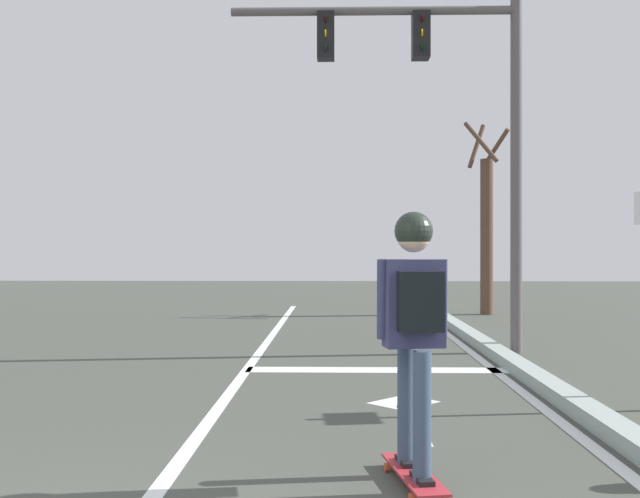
{
  "coord_description": "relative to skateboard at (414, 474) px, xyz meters",
  "views": [
    {
      "loc": [
        1.39,
        -2.38,
        1.45
      ],
      "look_at": [
        1.23,
        4.76,
        1.44
      ],
      "focal_mm": 41.61,
      "sensor_mm": 36.0,
      "label": 1
    }
  ],
  "objects": [
    {
      "name": "stop_bar",
      "position": [
        0.0,
        4.27,
        -0.07
      ],
      "size": [
        3.09,
        0.4,
        0.01
      ],
      "primitive_type": "cube",
      "color": "silver",
      "rests_on": "ground"
    },
    {
      "name": "roadside_tree",
      "position": [
        2.8,
        11.68,
        1.83
      ],
      "size": [
        1.02,
        1.02,
        4.2
      ],
      "color": "brown",
      "rests_on": "ground"
    },
    {
      "name": "traffic_signal_mast",
      "position": [
        0.98,
        5.77,
        3.52
      ],
      "size": [
        4.04,
        0.34,
        5.12
      ],
      "color": "#5C5557",
      "rests_on": "ground"
    },
    {
      "name": "curb_strip",
      "position": [
        1.65,
        3.84,
        0.0
      ],
      "size": [
        0.24,
        24.0,
        0.14
      ],
      "primitive_type": "cube",
      "color": "#94A19A",
      "rests_on": "ground"
    },
    {
      "name": "lane_line_curbside",
      "position": [
        1.4,
        3.84,
        -0.07
      ],
      "size": [
        0.12,
        20.0,
        0.01
      ],
      "primitive_type": "cube",
      "color": "silver",
      "rests_on": "ground"
    },
    {
      "name": "lane_arrow_stem",
      "position": [
        0.16,
        1.58,
        -0.07
      ],
      "size": [
        0.16,
        1.4,
        0.01
      ],
      "primitive_type": "cube",
      "color": "silver",
      "rests_on": "ground"
    },
    {
      "name": "lane_arrow_head",
      "position": [
        0.16,
        2.43,
        -0.07
      ],
      "size": [
        0.71,
        0.71,
        0.01
      ],
      "primitive_type": "cube",
      "rotation": [
        0.0,
        0.0,
        0.79
      ],
      "color": "silver",
      "rests_on": "ground"
    },
    {
      "name": "lane_line_center",
      "position": [
        -1.54,
        3.84,
        -0.07
      ],
      "size": [
        0.12,
        20.0,
        0.01
      ],
      "primitive_type": "cube",
      "color": "silver",
      "rests_on": "ground"
    },
    {
      "name": "skateboard",
      "position": [
        0.0,
        0.0,
        0.0
      ],
      "size": [
        0.35,
        0.9,
        0.08
      ],
      "color": "#A72831",
      "rests_on": "ground"
    },
    {
      "name": "skater",
      "position": [
        0.0,
        -0.02,
        1.01
      ],
      "size": [
        0.44,
        0.61,
        1.59
      ],
      "color": "#3B4D66",
      "rests_on": "skateboard"
    }
  ]
}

